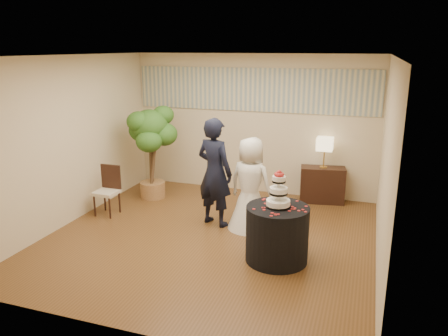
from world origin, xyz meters
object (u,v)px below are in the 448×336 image
(table_lamp, at_px, (324,153))
(cake_table, at_px, (277,234))
(wedding_cake, at_px, (279,189))
(ficus_tree, at_px, (151,152))
(console, at_px, (322,185))
(side_chair, at_px, (106,191))
(groom, at_px, (215,172))
(bride, at_px, (251,184))

(table_lamp, bearing_deg, cake_table, -96.95)
(cake_table, relative_size, table_lamp, 1.51)
(wedding_cake, height_order, ficus_tree, ficus_tree)
(console, height_order, side_chair, side_chair)
(console, distance_m, table_lamp, 0.64)
(console, bearing_deg, table_lamp, 0.00)
(console, bearing_deg, ficus_tree, -175.55)
(cake_table, height_order, ficus_tree, ficus_tree)
(wedding_cake, bearing_deg, cake_table, 0.00)
(wedding_cake, xyz_separation_m, table_lamp, (0.32, 2.66, -0.08))
(wedding_cake, relative_size, ficus_tree, 0.28)
(wedding_cake, xyz_separation_m, side_chair, (-3.25, 0.75, -0.62))
(table_lamp, height_order, side_chair, table_lamp)
(console, bearing_deg, side_chair, -161.48)
(cake_table, distance_m, side_chair, 3.34)
(wedding_cake, bearing_deg, groom, 142.89)
(bride, relative_size, cake_table, 1.76)
(bride, bearing_deg, groom, 16.60)
(bride, relative_size, console, 1.84)
(cake_table, distance_m, console, 2.68)
(bride, height_order, cake_table, bride)
(groom, bearing_deg, table_lamp, -115.13)
(cake_table, xyz_separation_m, table_lamp, (0.32, 2.66, 0.58))
(ficus_tree, height_order, side_chair, ficus_tree)
(cake_table, relative_size, wedding_cake, 1.67)
(cake_table, relative_size, side_chair, 0.99)
(bride, relative_size, ficus_tree, 0.82)
(bride, height_order, table_lamp, bride)
(cake_table, height_order, side_chair, side_chair)
(bride, bearing_deg, wedding_cake, 137.08)
(groom, height_order, side_chair, groom)
(side_chair, bearing_deg, wedding_cake, -12.28)
(bride, xyz_separation_m, console, (0.99, 1.67, -0.42))
(cake_table, xyz_separation_m, side_chair, (-3.25, 0.75, 0.04))
(groom, bearing_deg, cake_table, 160.99)
(side_chair, bearing_deg, groom, 6.85)
(groom, relative_size, cake_table, 2.09)
(bride, distance_m, ficus_tree, 2.42)
(cake_table, bearing_deg, console, 83.05)
(bride, xyz_separation_m, cake_table, (0.66, -1.00, -0.37))
(ficus_tree, bearing_deg, groom, -28.26)
(cake_table, height_order, table_lamp, table_lamp)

